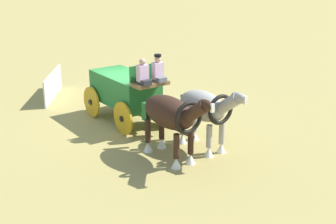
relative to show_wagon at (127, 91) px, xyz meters
name	(u,v)px	position (x,y,z in m)	size (l,w,h in m)	color
ground_plane	(126,121)	(-0.15, -0.06, -1.20)	(220.00, 220.00, 0.00)	#9E8C4C
show_wagon	(127,91)	(0.00, 0.00, 0.00)	(5.74, 2.88, 2.78)	#236B2D
draft_horse_near	(205,109)	(3.17, 1.90, 0.18)	(2.89, 1.57, 2.25)	#9E998E
draft_horse_off	(171,115)	(3.63, 0.68, 0.22)	(3.09, 1.66, 2.30)	#331E14
sponsor_banner	(53,85)	(-3.92, -2.53, -0.65)	(3.20, 0.06, 1.10)	silver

